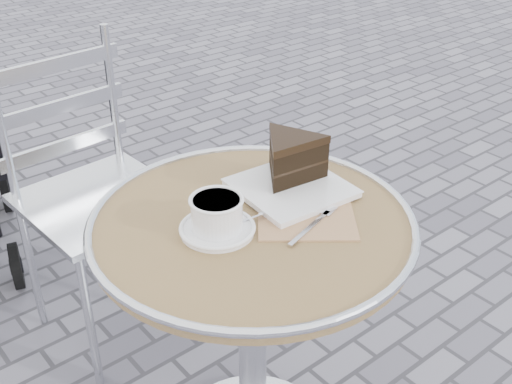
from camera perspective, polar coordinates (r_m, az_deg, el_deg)
cafe_table at (r=1.49m, az=-0.32°, el=-7.86°), size 0.72×0.72×0.74m
cappuccino_set at (r=1.34m, az=-3.43°, el=-2.21°), size 0.19×0.16×0.08m
cake_plate_set at (r=1.50m, az=3.16°, el=2.44°), size 0.34×0.40×0.13m
bistro_chair at (r=2.01m, az=-15.40°, el=2.73°), size 0.45×0.45×0.95m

